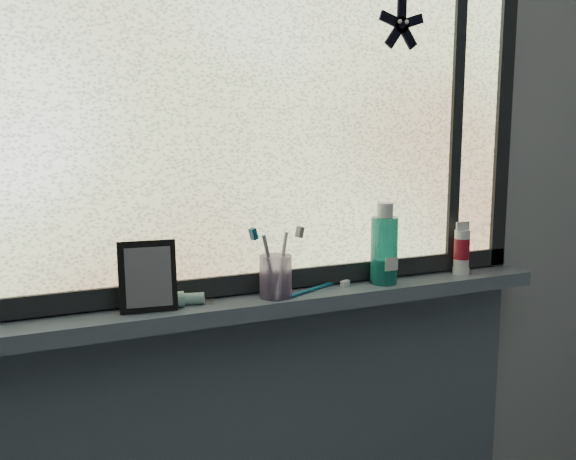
% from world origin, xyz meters
% --- Properties ---
extents(wall_back, '(3.00, 0.01, 2.50)m').
position_xyz_m(wall_back, '(0.00, 1.30, 1.25)').
color(wall_back, '#9EA3A8').
rests_on(wall_back, ground).
extents(windowsill, '(1.62, 0.14, 0.04)m').
position_xyz_m(windowsill, '(0.00, 1.23, 1.00)').
color(windowsill, '#515E6D').
rests_on(windowsill, wall_back).
extents(window_pane, '(1.50, 0.01, 1.00)m').
position_xyz_m(window_pane, '(0.00, 1.28, 1.53)').
color(window_pane, silver).
rests_on(window_pane, wall_back).
extents(frame_bottom, '(1.60, 0.03, 0.05)m').
position_xyz_m(frame_bottom, '(0.00, 1.28, 1.05)').
color(frame_bottom, black).
rests_on(frame_bottom, windowsill).
extents(frame_right, '(0.05, 0.03, 1.10)m').
position_xyz_m(frame_right, '(0.78, 1.28, 1.53)').
color(frame_right, black).
rests_on(frame_right, wall_back).
extents(frame_mullion, '(0.03, 0.03, 1.00)m').
position_xyz_m(frame_mullion, '(0.60, 1.28, 1.53)').
color(frame_mullion, black).
rests_on(frame_mullion, wall_back).
extents(starfish_sticker, '(0.15, 0.02, 0.15)m').
position_xyz_m(starfish_sticker, '(0.40, 1.27, 1.72)').
color(starfish_sticker, black).
rests_on(starfish_sticker, window_pane).
extents(vanity_mirror, '(0.14, 0.08, 0.17)m').
position_xyz_m(vanity_mirror, '(-0.32, 1.23, 1.10)').
color(vanity_mirror, black).
rests_on(vanity_mirror, windowsill).
extents(toothpaste_tube, '(0.22, 0.08, 0.04)m').
position_xyz_m(toothpaste_tube, '(-0.24, 1.23, 1.04)').
color(toothpaste_tube, silver).
rests_on(toothpaste_tube, windowsill).
extents(toothbrush_cup, '(0.10, 0.10, 0.11)m').
position_xyz_m(toothbrush_cup, '(0.00, 1.22, 1.07)').
color(toothbrush_cup, '#A48CBA').
rests_on(toothbrush_cup, windowsill).
extents(toothbrush_lying, '(0.21, 0.12, 0.02)m').
position_xyz_m(toothbrush_lying, '(0.12, 1.23, 1.03)').
color(toothbrush_lying, '#0C526E').
rests_on(toothbrush_lying, windowsill).
extents(mouthwash_bottle, '(0.08, 0.08, 0.18)m').
position_xyz_m(mouthwash_bottle, '(0.33, 1.22, 1.13)').
color(mouthwash_bottle, teal).
rests_on(mouthwash_bottle, windowsill).
extents(cream_tube, '(0.05, 0.05, 0.11)m').
position_xyz_m(cream_tube, '(0.60, 1.23, 1.10)').
color(cream_tube, silver).
rests_on(cream_tube, windowsill).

